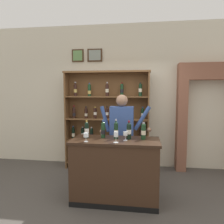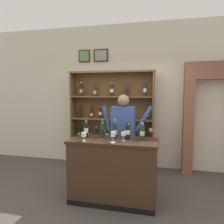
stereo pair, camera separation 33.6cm
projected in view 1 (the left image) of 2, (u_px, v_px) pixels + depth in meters
The scene contains 14 objects.
ground_plane at pixel (112, 200), 3.50m from camera, with size 14.00×14.00×0.02m, color #47423D.
back_wall at pixel (123, 96), 5.09m from camera, with size 12.00×0.19×3.31m.
wine_shelf at pixel (107, 118), 4.85m from camera, with size 1.92×0.33×2.21m.
archway_doorway at pixel (211, 110), 4.71m from camera, with size 1.47×0.45×2.37m.
tasting_counter at pixel (115, 170), 3.44m from camera, with size 1.40×0.64×1.01m.
shopkeeper at pixel (122, 129), 3.96m from camera, with size 0.96×0.22×1.71m.
tasting_bottle_grappa at pixel (87, 130), 3.48m from camera, with size 0.07×0.07×0.29m.
tasting_bottle_super_tuscan at pixel (103, 130), 3.50m from camera, with size 0.07×0.07×0.30m.
tasting_bottle_brunello at pixel (116, 130), 3.43m from camera, with size 0.07×0.07×0.32m.
tasting_bottle_prosecco at pixel (129, 131), 3.41m from camera, with size 0.08×0.08×0.30m.
tasting_bottle_bianco at pixel (143, 131), 3.39m from camera, with size 0.07×0.07×0.28m.
wine_glass_right at pixel (116, 135), 3.17m from camera, with size 0.08×0.08×0.16m.
wine_glass_spare at pixel (86, 135), 3.23m from camera, with size 0.08×0.08×0.14m.
wine_glass_center at pixel (125, 134), 3.32m from camera, with size 0.07×0.07×0.14m.
Camera 1 is at (0.47, -3.30, 1.77)m, focal length 34.21 mm.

